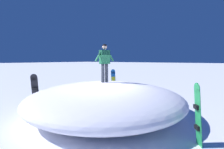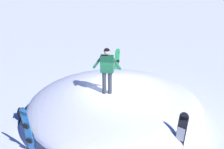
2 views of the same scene
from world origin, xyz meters
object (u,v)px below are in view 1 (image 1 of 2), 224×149
object	(u,v)px
snowboard_tertiary_upright	(113,83)
snowboard_secondary_upright	(198,113)
snowboard_primary_upright	(35,92)
backpack_far	(163,103)
backpack_near	(150,96)
snowboarder_standing	(105,60)

from	to	relation	value
snowboard_tertiary_upright	snowboard_secondary_upright	bearing A→B (deg)	146.50
snowboard_primary_upright	backpack_far	size ratio (longest dim) A/B	2.92
backpack_far	backpack_near	bearing A→B (deg)	-43.24
backpack_far	snowboarder_standing	bearing A→B (deg)	48.81
backpack_near	backpack_far	distance (m)	1.55
snowboarder_standing	snowboard_secondary_upright	size ratio (longest dim) A/B	0.97
snowboard_primary_upright	snowboard_tertiary_upright	bearing A→B (deg)	-102.21
snowboard_secondary_upright	backpack_near	xyz separation A→B (m)	(3.08, -4.10, -0.66)
snowboard_tertiary_upright	backpack_far	distance (m)	3.37
snowboard_tertiary_upright	backpack_near	size ratio (longest dim) A/B	2.90
snowboard_primary_upright	backpack_near	size ratio (longest dim) A/B	2.89
backpack_near	snowboarder_standing	bearing A→B (deg)	76.72
backpack_near	snowboard_tertiary_upright	bearing A→B (deg)	16.50
snowboard_secondary_upright	backpack_far	bearing A→B (deg)	-57.24
snowboarder_standing	backpack_near	bearing A→B (deg)	-103.28
snowboard_secondary_upright	backpack_far	world-z (taller)	snowboard_secondary_upright
snowboard_primary_upright	snowboard_secondary_upright	distance (m)	6.27
snowboarder_standing	backpack_far	xyz separation A→B (m)	(-1.89, -2.16, -2.09)
snowboard_secondary_upright	backpack_near	size ratio (longest dim) A/B	2.89
snowboarder_standing	snowboard_primary_upright	distance (m)	3.33
snowboarder_standing	backpack_far	size ratio (longest dim) A/B	2.83
backpack_near	backpack_far	xyz separation A→B (m)	(-1.13, 1.06, -0.02)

